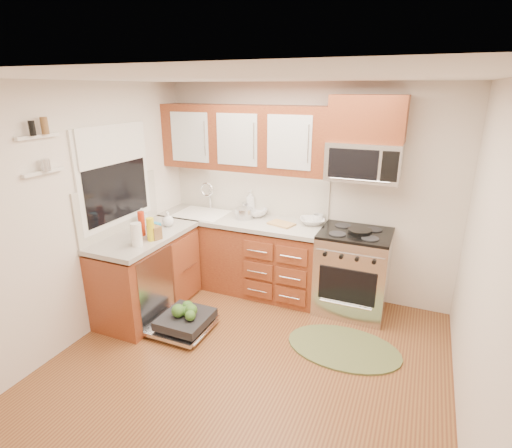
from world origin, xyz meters
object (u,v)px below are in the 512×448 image
at_px(microwave, 364,161).
at_px(stock_pot, 244,213).
at_px(sink, 202,223).
at_px(paper_towel_roll, 136,234).
at_px(rug, 343,348).
at_px(dishwasher, 183,322).
at_px(bowl_a, 312,221).
at_px(skillet, 360,231).
at_px(bowl_b, 255,212).
at_px(upper_cabinets, 243,138).
at_px(range, 353,272).
at_px(cutting_board, 281,224).
at_px(cup, 318,219).

relative_size(microwave, stock_pot, 3.50).
distance_m(sink, paper_towel_roll, 1.22).
bearing_deg(rug, paper_towel_roll, -168.44).
height_order(dishwasher, bowl_a, bowl_a).
bearing_deg(sink, dishwasher, -70.80).
bearing_deg(skillet, bowl_a, 162.51).
bearing_deg(dishwasher, paper_towel_roll, -170.63).
distance_m(sink, bowl_b, 0.71).
bearing_deg(sink, bowl_b, 15.11).
bearing_deg(upper_cabinets, bowl_b, 10.01).
bearing_deg(stock_pot, rug, -29.18).
distance_m(range, dishwasher, 1.95).
relative_size(skillet, cutting_board, 0.87).
distance_m(microwave, stock_pot, 1.53).
height_order(range, bowl_b, bowl_b).
xyz_separation_m(range, stock_pot, (-1.35, 0.02, 0.52)).
xyz_separation_m(microwave, sink, (-1.93, -0.13, -0.90)).
distance_m(upper_cabinets, skillet, 1.71).
xyz_separation_m(rug, cutting_board, (-0.94, 0.76, 0.93)).
bearing_deg(bowl_b, microwave, -2.27).
distance_m(range, sink, 1.96).
bearing_deg(bowl_a, range, -15.35).
distance_m(stock_pot, paper_towel_roll, 1.37).
bearing_deg(rug, sink, 159.10).
bearing_deg(rug, cutting_board, 140.97).
relative_size(microwave, bowl_b, 2.60).
bearing_deg(upper_cabinets, stock_pot, -65.84).
height_order(paper_towel_roll, bowl_b, paper_towel_roll).
xyz_separation_m(sink, cutting_board, (1.08, -0.01, 0.14)).
xyz_separation_m(paper_towel_roll, cup, (1.49, 1.42, -0.07)).
distance_m(microwave, rug, 1.92).
bearing_deg(range, stock_pot, 179.06).
bearing_deg(bowl_b, rug, -35.14).
bearing_deg(dishwasher, sink, 109.20).
bearing_deg(sink, bowl_a, 6.34).
height_order(upper_cabinets, bowl_a, upper_cabinets).
xyz_separation_m(paper_towel_roll, bowl_b, (0.71, 1.37, -0.07)).
bearing_deg(range, microwave, 90.00).
bearing_deg(stock_pot, microwave, 4.14).
bearing_deg(range, dishwasher, -143.73).
height_order(microwave, cup, microwave).
bearing_deg(bowl_b, bowl_a, -1.92).
xyz_separation_m(stock_pot, bowl_b, (0.09, 0.15, -0.02)).
height_order(rug, cup, cup).
xyz_separation_m(sink, skillet, (1.97, -0.02, 0.17)).
relative_size(dishwasher, rug, 0.63).
distance_m(upper_cabinets, rug, 2.56).
bearing_deg(rug, bowl_b, 144.86).
relative_size(rug, stock_pot, 5.11).
xyz_separation_m(microwave, dishwasher, (-1.54, -1.25, -1.60)).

